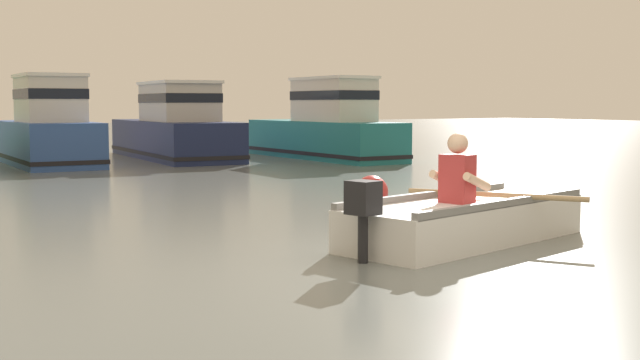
# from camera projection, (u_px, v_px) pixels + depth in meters

# --- Properties ---
(ground_plane) EXTENTS (120.00, 120.00, 0.00)m
(ground_plane) POSITION_uv_depth(u_px,v_px,m) (466.00, 277.00, 7.09)
(ground_plane) COLOR slate
(rowboat_with_person) EXTENTS (3.70, 1.83, 1.19)m
(rowboat_with_person) POSITION_uv_depth(u_px,v_px,m) (468.00, 218.00, 8.90)
(rowboat_with_person) COLOR white
(rowboat_with_person) RESTS_ON ground
(moored_boat_blue) EXTENTS (1.92, 4.81, 2.22)m
(moored_boat_blue) POSITION_uv_depth(u_px,v_px,m) (48.00, 131.00, 20.05)
(moored_boat_blue) COLOR #2D519E
(moored_boat_blue) RESTS_ON ground
(moored_boat_navy) EXTENTS (2.53, 6.68, 2.11)m
(moored_boat_navy) POSITION_uv_depth(u_px,v_px,m) (175.00, 130.00, 22.53)
(moored_boat_navy) COLOR #19234C
(moored_boat_navy) RESTS_ON ground
(moored_boat_teal) EXTENTS (1.71, 6.14, 2.23)m
(moored_boat_teal) POSITION_uv_depth(u_px,v_px,m) (326.00, 128.00, 22.46)
(moored_boat_teal) COLOR #1E727A
(moored_boat_teal) RESTS_ON ground
(mooring_buoy) EXTENTS (0.48, 0.48, 0.48)m
(mooring_buoy) POSITION_uv_depth(u_px,v_px,m) (372.00, 192.00, 11.69)
(mooring_buoy) COLOR red
(mooring_buoy) RESTS_ON ground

